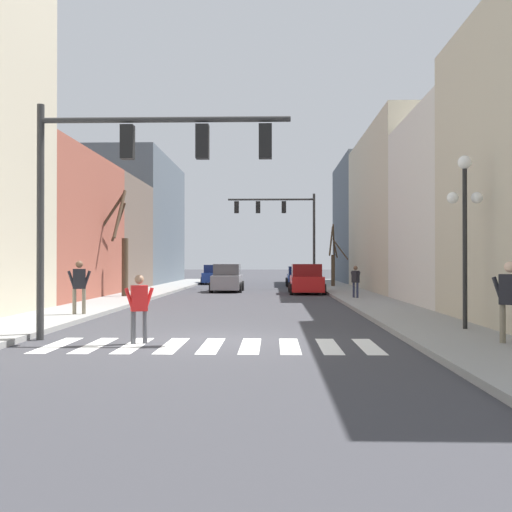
# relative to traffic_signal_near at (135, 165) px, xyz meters

# --- Properties ---
(ground_plane) EXTENTS (240.00, 240.00, 0.00)m
(ground_plane) POSITION_rel_traffic_signal_near_xyz_m (1.99, -0.00, -4.32)
(ground_plane) COLOR #38383D
(sidewalk_right) EXTENTS (2.62, 90.00, 0.15)m
(sidewalk_right) POSITION_rel_traffic_signal_near_xyz_m (7.89, -0.00, -4.24)
(sidewalk_right) COLOR gray
(sidewalk_right) RESTS_ON ground_plane
(building_row_left) EXTENTS (6.00, 49.53, 13.20)m
(building_row_left) POSITION_rel_traffic_signal_near_xyz_m (-8.22, 17.39, 1.02)
(building_row_left) COLOR #BCB299
(building_row_left) RESTS_ON ground_plane
(building_row_right) EXTENTS (6.00, 49.37, 10.51)m
(building_row_right) POSITION_rel_traffic_signal_near_xyz_m (12.19, 19.57, 0.53)
(building_row_right) COLOR #BCB299
(building_row_right) RESTS_ON ground_plane
(crosswalk_stripes) EXTENTS (7.65, 2.60, 0.01)m
(crosswalk_stripes) POSITION_rel_traffic_signal_near_xyz_m (1.99, -0.91, -4.31)
(crosswalk_stripes) COLOR white
(crosswalk_stripes) RESTS_ON ground_plane
(traffic_signal_near) EXTENTS (6.28, 0.28, 5.84)m
(traffic_signal_near) POSITION_rel_traffic_signal_near_xyz_m (0.00, 0.00, 0.00)
(traffic_signal_near) COLOR #2D2D2D
(traffic_signal_near) RESTS_ON ground_plane
(traffic_signal_far) EXTENTS (6.19, 0.28, 6.71)m
(traffic_signal_far) POSITION_rel_traffic_signal_near_xyz_m (4.13, 27.73, 0.63)
(traffic_signal_far) COLOR #2D2D2D
(traffic_signal_far) RESTS_ON ground_plane
(street_lamp_right_corner) EXTENTS (0.95, 0.36, 4.61)m
(street_lamp_right_corner) POSITION_rel_traffic_signal_near_xyz_m (8.51, 1.40, -0.92)
(street_lamp_right_corner) COLOR black
(street_lamp_right_corner) RESTS_ON sidewalk_right
(car_parked_right_mid) EXTENTS (2.04, 4.37, 1.53)m
(car_parked_right_mid) POSITION_rel_traffic_signal_near_xyz_m (5.43, 31.17, -3.60)
(car_parked_right_mid) COLOR navy
(car_parked_right_mid) RESTS_ON ground_plane
(car_parked_left_near) EXTENTS (2.10, 4.29, 1.77)m
(car_parked_left_near) POSITION_rel_traffic_signal_near_xyz_m (5.41, 21.04, -3.50)
(car_parked_left_near) COLOR red
(car_parked_left_near) RESTS_ON ground_plane
(car_parked_left_mid) EXTENTS (1.99, 4.21, 1.75)m
(car_parked_left_mid) POSITION_rel_traffic_signal_near_xyz_m (0.51, 23.24, -3.51)
(car_parked_left_mid) COLOR gray
(car_parked_left_mid) RESTS_ON ground_plane
(car_driving_away_lane) EXTENTS (1.97, 4.32, 1.62)m
(car_driving_away_lane) POSITION_rel_traffic_signal_near_xyz_m (-1.49, 35.56, -3.56)
(car_driving_away_lane) COLOR navy
(car_driving_away_lane) RESTS_ON ground_plane
(pedestrian_crossing_street) EXTENTS (0.77, 0.36, 1.81)m
(pedestrian_crossing_street) POSITION_rel_traffic_signal_near_xyz_m (-3.16, 5.44, -3.10)
(pedestrian_crossing_street) COLOR #7A705B
(pedestrian_crossing_street) RESTS_ON sidewalk_left
(pedestrian_near_right_corner) EXTENTS (0.68, 0.52, 1.79)m
(pedestrian_near_right_corner) POSITION_rel_traffic_signal_near_xyz_m (8.58, -1.44, -3.11)
(pedestrian_near_right_corner) COLOR #7A705B
(pedestrian_near_right_corner) RESTS_ON sidewalk_right
(pedestrian_on_right_sidewalk) EXTENTS (0.45, 0.60, 1.56)m
(pedestrian_on_right_sidewalk) POSITION_rel_traffic_signal_near_xyz_m (7.47, 14.82, -3.24)
(pedestrian_on_right_sidewalk) COLOR #282D47
(pedestrian_on_right_sidewalk) RESTS_ON sidewalk_right
(pedestrian_waiting_at_curb) EXTENTS (0.68, 0.35, 1.63)m
(pedestrian_waiting_at_curb) POSITION_rel_traffic_signal_near_xyz_m (0.25, -0.61, -3.36)
(pedestrian_waiting_at_curb) COLOR #4C4C51
(pedestrian_waiting_at_curb) RESTS_ON ground_plane
(street_tree_left_near) EXTENTS (1.45, 2.57, 4.46)m
(street_tree_left_near) POSITION_rel_traffic_signal_near_xyz_m (7.77, 28.49, -2.30)
(street_tree_left_near) COLOR #473828
(street_tree_left_near) RESTS_ON sidewalk_right
(street_tree_right_mid) EXTENTS (1.84, 1.93, 5.44)m
(street_tree_right_mid) POSITION_rel_traffic_signal_near_xyz_m (-4.34, 15.75, -1.78)
(street_tree_right_mid) COLOR #473828
(street_tree_right_mid) RESTS_ON sidewalk_left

